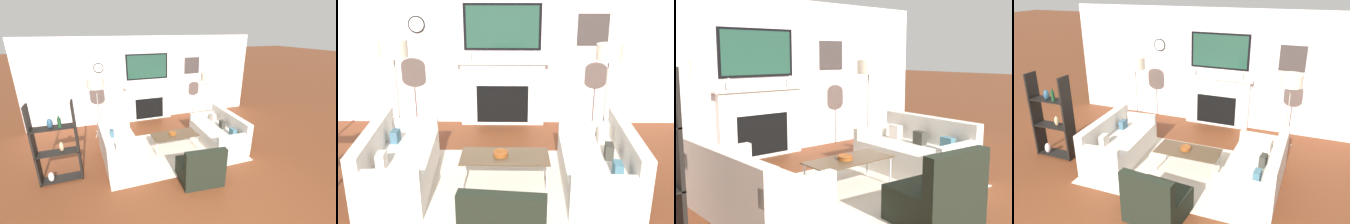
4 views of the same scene
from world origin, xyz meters
TOP-DOWN VIEW (x-y plane):
  - fireplace_wall at (0.00, 4.68)m, footprint 7.46×0.28m
  - area_rug at (0.00, 2.32)m, footprint 3.26×2.13m
  - couch_left at (-1.32, 2.32)m, footprint 0.90×1.74m
  - couch_right at (1.33, 2.32)m, footprint 0.93×1.74m
  - coffee_table at (0.08, 2.38)m, footprint 1.15×0.53m
  - decorative_bowl at (0.03, 2.40)m, footprint 0.20×0.20m
  - floor_lamp_left at (-1.65, 3.69)m, footprint 0.44×0.44m
  - floor_lamp_right at (1.65, 3.69)m, footprint 0.40×0.40m

SIDE VIEW (x-z plane):
  - area_rug at x=0.00m, z-range 0.00..0.01m
  - couch_right at x=1.33m, z-range -0.12..0.68m
  - couch_left at x=-1.32m, z-range -0.11..0.70m
  - coffee_table at x=0.08m, z-range 0.18..0.58m
  - decorative_bowl at x=0.03m, z-range 0.41..0.47m
  - fireplace_wall at x=0.00m, z-range -0.11..2.59m
  - floor_lamp_right at x=1.65m, z-range 0.67..2.32m
  - floor_lamp_left at x=-1.65m, z-range 0.69..2.40m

